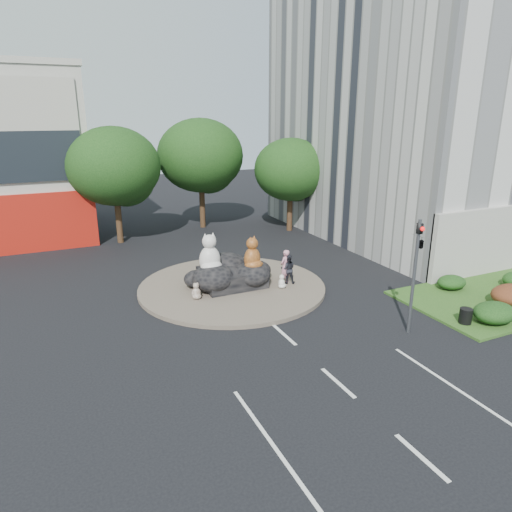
# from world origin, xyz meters

# --- Properties ---
(ground) EXTENTS (120.00, 120.00, 0.00)m
(ground) POSITION_xyz_m (0.00, 0.00, 0.00)
(ground) COLOR black
(ground) RESTS_ON ground
(roundabout_island) EXTENTS (10.00, 10.00, 0.20)m
(roundabout_island) POSITION_xyz_m (0.00, 10.00, 0.10)
(roundabout_island) COLOR brown
(roundabout_island) RESTS_ON ground
(rock_plinth) EXTENTS (3.20, 2.60, 0.90)m
(rock_plinth) POSITION_xyz_m (0.00, 10.00, 0.65)
(rock_plinth) COLOR black
(rock_plinth) RESTS_ON roundabout_island
(grass_verge) EXTENTS (10.00, 6.00, 0.12)m
(grass_verge) POSITION_xyz_m (12.00, 3.00, 0.06)
(grass_verge) COLOR #1F4B19
(grass_verge) RESTS_ON ground
(tree_left) EXTENTS (6.46, 6.46, 8.27)m
(tree_left) POSITION_xyz_m (-3.93, 22.06, 5.25)
(tree_left) COLOR #382314
(tree_left) RESTS_ON ground
(tree_mid) EXTENTS (6.84, 6.84, 8.76)m
(tree_mid) POSITION_xyz_m (3.07, 24.06, 5.56)
(tree_mid) COLOR #382314
(tree_mid) RESTS_ON ground
(tree_right) EXTENTS (5.70, 5.70, 7.30)m
(tree_right) POSITION_xyz_m (9.07, 20.06, 4.63)
(tree_right) COLOR #382314
(tree_right) RESTS_ON ground
(hedge_near_green) EXTENTS (2.00, 1.60, 0.90)m
(hedge_near_green) POSITION_xyz_m (9.00, 1.00, 0.57)
(hedge_near_green) COLOR black
(hedge_near_green) RESTS_ON grass_verge
(hedge_back_green) EXTENTS (1.60, 1.28, 0.72)m
(hedge_back_green) POSITION_xyz_m (10.50, 4.80, 0.48)
(hedge_back_green) COLOR black
(hedge_back_green) RESTS_ON grass_verge
(traffic_light) EXTENTS (0.44, 1.24, 5.00)m
(traffic_light) POSITION_xyz_m (5.10, 2.00, 3.62)
(traffic_light) COLOR #595B60
(traffic_light) RESTS_ON ground
(street_lamp) EXTENTS (2.34, 0.22, 8.06)m
(street_lamp) POSITION_xyz_m (12.82, 8.00, 4.55)
(street_lamp) COLOR #595B60
(street_lamp) RESTS_ON ground
(cat_white) EXTENTS (1.30, 1.12, 2.15)m
(cat_white) POSITION_xyz_m (-1.23, 9.98, 2.17)
(cat_white) COLOR silver
(cat_white) RESTS_ON rock_plinth
(cat_tabby) EXTENTS (1.45, 1.40, 1.85)m
(cat_tabby) POSITION_xyz_m (0.96, 9.46, 2.03)
(cat_tabby) COLOR #C46E28
(cat_tabby) RESTS_ON rock_plinth
(kitten_calico) EXTENTS (0.64, 0.59, 0.87)m
(kitten_calico) POSITION_xyz_m (-2.33, 8.97, 0.64)
(kitten_calico) COLOR silver
(kitten_calico) RESTS_ON roundabout_island
(kitten_white) EXTENTS (0.62, 0.62, 0.78)m
(kitten_white) POSITION_xyz_m (2.22, 8.48, 0.59)
(kitten_white) COLOR silver
(kitten_white) RESTS_ON roundabout_island
(pedestrian_pink) EXTENTS (0.82, 0.71, 1.89)m
(pedestrian_pink) POSITION_xyz_m (2.73, 9.05, 1.14)
(pedestrian_pink) COLOR #C57F92
(pedestrian_pink) RESTS_ON roundabout_island
(pedestrian_dark) EXTENTS (0.97, 0.88, 1.62)m
(pedestrian_dark) POSITION_xyz_m (2.87, 8.99, 1.01)
(pedestrian_dark) COLOR black
(pedestrian_dark) RESTS_ON roundabout_island
(litter_bin) EXTENTS (0.71, 0.71, 0.69)m
(litter_bin) POSITION_xyz_m (7.75, 1.45, 0.47)
(litter_bin) COLOR black
(litter_bin) RESTS_ON grass_verge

